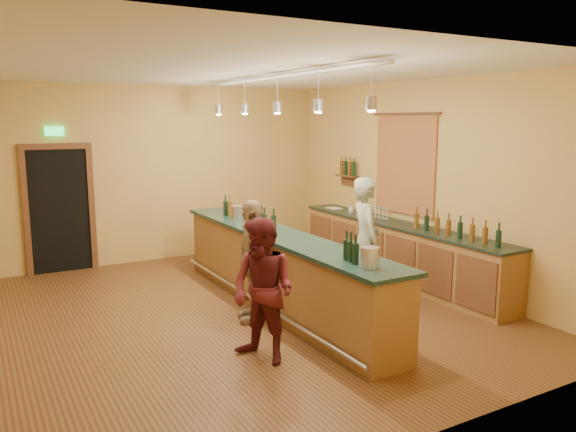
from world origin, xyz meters
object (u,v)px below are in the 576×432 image
customer_a (263,291)px  bartender (366,240)px  bar_stool (262,229)px  customer_b (252,261)px  tasting_bar (278,264)px  back_counter (399,251)px

customer_a → bartender: bearing=93.2°
bar_stool → customer_b: bearing=-119.5°
tasting_bar → bartender: (1.19, -0.43, 0.29)m
tasting_bar → bar_stool: 2.37m
customer_b → bartender: bearing=104.7°
tasting_bar → bartender: bearing=-19.8°
customer_b → bar_stool: bearing=168.5°
back_counter → tasting_bar: (-2.34, -0.18, 0.12)m
tasting_bar → bar_stool: tasting_bar is taller
back_counter → tasting_bar: 2.35m
back_counter → bartender: bearing=-152.2°
customer_b → bar_stool: (1.43, 2.53, -0.15)m
customer_a → customer_b: 1.27m
bar_stool → tasting_bar: bearing=-111.9°
tasting_bar → customer_a: customer_a is taller
back_counter → tasting_bar: bearing=-175.6°
back_counter → bar_stool: back_counter is taller
bartender → bar_stool: (-0.30, 2.63, -0.26)m
back_counter → customer_b: customer_b is taller
bartender → tasting_bar: bearing=89.7°
tasting_bar → customer_b: 0.67m
customer_a → bar_stool: size_ratio=2.00×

